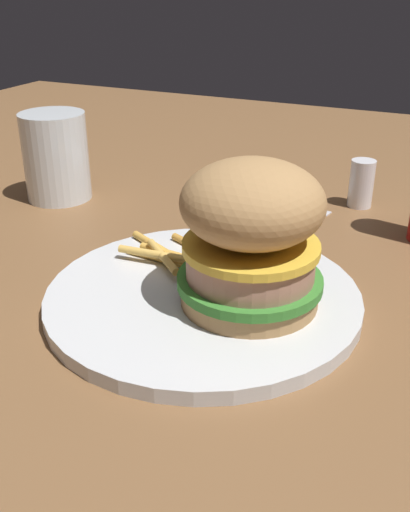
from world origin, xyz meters
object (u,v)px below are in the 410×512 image
plate (205,295)px  salt_shaker (361,183)px  fries_pile (167,252)px  fork (262,196)px  napkin (263,198)px  drink_glass (56,161)px  sandwich (249,237)px

plate → salt_shaker: (0.28, -0.07, 0.02)m
fries_pile → fork: (0.21, -0.02, -0.01)m
salt_shaker → fork: bearing=103.2°
salt_shaker → napkin: bearing=103.6°
napkin → drink_glass: drink_glass is taller
sandwich → drink_glass: size_ratio=1.13×
plate → fries_pile: bearing=56.2°
plate → fork: bearing=9.1°
plate → drink_glass: (0.15, 0.26, 0.04)m
plate → napkin: plate is taller
napkin → plate: bearing=-171.2°
napkin → salt_shaker: salt_shaker is taller
drink_glass → napkin: bearing=-66.4°
plate → sandwich: (-0.01, -0.04, 0.06)m
plate → salt_shaker: size_ratio=4.72×
drink_glass → salt_shaker: drink_glass is taller
sandwich → fork: (0.26, 0.08, -0.07)m
plate → napkin: bearing=8.8°
napkin → salt_shaker: size_ratio=2.00×
plate → drink_glass: drink_glass is taller
plate → fries_pile: fries_pile is taller
fries_pile → salt_shaker: bearing=-28.2°
drink_glass → salt_shaker: size_ratio=1.86×
sandwich → fork: bearing=17.3°
sandwich → drink_glass: 0.34m
napkin → drink_glass: 0.25m
sandwich → fork: 0.28m
sandwich → napkin: size_ratio=1.05×
plate → fork: (0.25, 0.04, -0.00)m
fries_pile → drink_glass: size_ratio=1.12×
fork → salt_shaker: size_ratio=3.15×
napkin → salt_shaker: bearing=-76.4°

